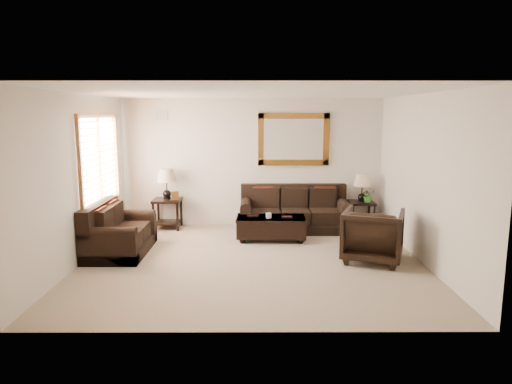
{
  "coord_description": "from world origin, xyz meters",
  "views": [
    {
      "loc": [
        0.05,
        -7.19,
        2.36
      ],
      "look_at": [
        0.07,
        0.6,
        1.04
      ],
      "focal_mm": 32.0,
      "sensor_mm": 36.0,
      "label": 1
    }
  ],
  "objects_px": {
    "loveseat": "(117,235)",
    "end_table_left": "(167,190)",
    "sofa": "(294,214)",
    "armchair": "(373,233)",
    "end_table_right": "(362,193)",
    "coffee_table": "(271,226)"
  },
  "relations": [
    {
      "from": "end_table_right",
      "to": "armchair",
      "type": "bearing_deg",
      "value": -98.3
    },
    {
      "from": "coffee_table",
      "to": "armchair",
      "type": "relative_size",
      "value": 1.41
    },
    {
      "from": "end_table_left",
      "to": "end_table_right",
      "type": "height_order",
      "value": "end_table_left"
    },
    {
      "from": "sofa",
      "to": "end_table_left",
      "type": "height_order",
      "value": "end_table_left"
    },
    {
      "from": "sofa",
      "to": "end_table_right",
      "type": "height_order",
      "value": "end_table_right"
    },
    {
      "from": "coffee_table",
      "to": "armchair",
      "type": "height_order",
      "value": "armchair"
    },
    {
      "from": "sofa",
      "to": "coffee_table",
      "type": "distance_m",
      "value": 0.94
    },
    {
      "from": "end_table_left",
      "to": "coffee_table",
      "type": "distance_m",
      "value": 2.39
    },
    {
      "from": "coffee_table",
      "to": "end_table_left",
      "type": "bearing_deg",
      "value": 158.97
    },
    {
      "from": "sofa",
      "to": "armchair",
      "type": "bearing_deg",
      "value": -61.96
    },
    {
      "from": "end_table_left",
      "to": "coffee_table",
      "type": "bearing_deg",
      "value": -22.82
    },
    {
      "from": "end_table_right",
      "to": "armchair",
      "type": "distance_m",
      "value": 2.25
    },
    {
      "from": "loveseat",
      "to": "end_table_right",
      "type": "relative_size",
      "value": 1.36
    },
    {
      "from": "loveseat",
      "to": "end_table_left",
      "type": "distance_m",
      "value": 1.88
    },
    {
      "from": "loveseat",
      "to": "coffee_table",
      "type": "height_order",
      "value": "loveseat"
    },
    {
      "from": "loveseat",
      "to": "armchair",
      "type": "distance_m",
      "value": 4.33
    },
    {
      "from": "coffee_table",
      "to": "armchair",
      "type": "xyz_separation_m",
      "value": [
        1.61,
        -1.28,
        0.2
      ]
    },
    {
      "from": "end_table_right",
      "to": "end_table_left",
      "type": "bearing_deg",
      "value": -179.6
    },
    {
      "from": "sofa",
      "to": "end_table_right",
      "type": "distance_m",
      "value": 1.49
    },
    {
      "from": "loveseat",
      "to": "armchair",
      "type": "height_order",
      "value": "armchair"
    },
    {
      "from": "end_table_right",
      "to": "loveseat",
      "type": "bearing_deg",
      "value": -159.24
    },
    {
      "from": "end_table_right",
      "to": "armchair",
      "type": "height_order",
      "value": "end_table_right"
    }
  ]
}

